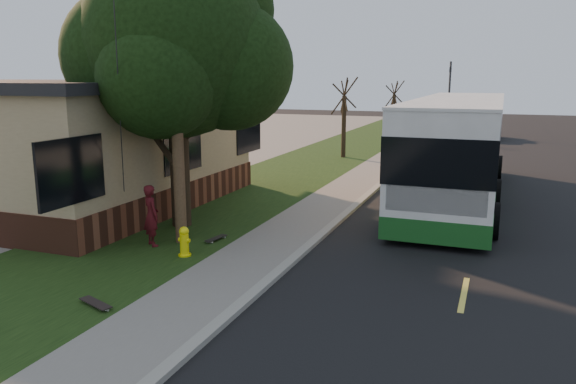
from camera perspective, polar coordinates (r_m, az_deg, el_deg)
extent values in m
plane|color=black|center=(13.06, -0.51, -8.04)|extent=(120.00, 120.00, 0.00)
cube|color=black|center=(21.90, 19.14, -0.56)|extent=(8.00, 80.00, 0.01)
cube|color=gray|center=(22.34, 8.86, 0.33)|extent=(0.25, 80.00, 0.12)
cube|color=slate|center=(22.56, 6.38, 0.47)|extent=(2.00, 80.00, 0.08)
cube|color=black|center=(23.66, -1.85, 1.04)|extent=(5.00, 80.00, 0.07)
cube|color=slate|center=(28.97, -20.44, 2.25)|extent=(15.00, 80.00, 0.04)
cylinder|color=#FFF10D|center=(14.06, -10.48, -5.31)|extent=(0.22, 0.22, 0.55)
sphere|color=#FFF10D|center=(13.97, -10.53, -3.95)|extent=(0.24, 0.24, 0.24)
cylinder|color=#FFF10D|center=(14.03, -10.50, -4.82)|extent=(0.30, 0.10, 0.10)
cylinder|color=#FFF10D|center=(14.03, -10.50, -4.82)|extent=(0.10, 0.18, 0.10)
cylinder|color=#FFF10D|center=(14.14, -10.44, -6.30)|extent=(0.32, 0.32, 0.04)
cylinder|color=#473321|center=(14.68, -11.43, 12.10)|extent=(0.30, 0.30, 9.00)
cylinder|color=#2D2D30|center=(14.30, -16.77, 8.76)|extent=(2.52, 3.21, 7.60)
cylinder|color=black|center=(16.59, -10.97, 3.38)|extent=(0.56, 0.56, 4.00)
sphere|color=black|center=(16.45, -11.42, 14.48)|extent=(5.20, 5.20, 5.20)
sphere|color=black|center=(16.27, -5.89, 12.56)|extent=(3.60, 3.60, 3.60)
sphere|color=black|center=(16.78, -15.69, 13.19)|extent=(3.80, 3.80, 3.80)
sphere|color=black|center=(15.17, -12.95, 11.26)|extent=(3.20, 3.20, 3.20)
sphere|color=black|center=(17.98, -10.70, 15.53)|extent=(3.40, 3.40, 3.40)
sphere|color=black|center=(17.13, -6.64, 17.86)|extent=(3.00, 3.00, 3.00)
cylinder|color=black|center=(30.63, 5.69, 6.61)|extent=(0.24, 0.24, 3.30)
cylinder|color=black|center=(30.53, 5.75, 9.70)|extent=(1.38, 0.57, 2.01)
cylinder|color=black|center=(30.53, 5.75, 9.70)|extent=(0.74, 1.21, 1.58)
cylinder|color=black|center=(30.53, 5.75, 9.70)|extent=(0.65, 1.05, 1.95)
cylinder|color=black|center=(30.53, 5.75, 9.70)|extent=(1.28, 0.53, 1.33)
cylinder|color=black|center=(30.53, 5.75, 9.70)|extent=(0.75, 1.21, 1.70)
cylinder|color=black|center=(42.21, 10.67, 7.67)|extent=(0.24, 0.24, 3.03)
cylinder|color=black|center=(42.14, 10.75, 9.72)|extent=(1.38, 0.57, 2.01)
cylinder|color=black|center=(42.14, 10.75, 9.72)|extent=(0.74, 1.21, 1.58)
cylinder|color=black|center=(42.14, 10.75, 9.72)|extent=(0.65, 1.05, 1.95)
cylinder|color=black|center=(42.14, 10.75, 9.72)|extent=(1.28, 0.53, 1.33)
cylinder|color=black|center=(42.14, 10.75, 9.72)|extent=(0.75, 1.21, 1.70)
cylinder|color=#2D2D30|center=(45.65, 16.03, 9.18)|extent=(0.16, 0.16, 5.50)
imported|color=black|center=(45.62, 16.15, 11.37)|extent=(0.18, 0.22, 1.10)
cube|color=silver|center=(21.04, 16.88, 4.82)|extent=(2.80, 13.43, 3.02)
cube|color=#18551D|center=(21.27, 16.63, 0.63)|extent=(2.82, 13.45, 0.62)
cube|color=black|center=(21.02, 16.91, 5.42)|extent=(2.84, 13.47, 1.23)
cube|color=black|center=(14.46, 14.86, 1.32)|extent=(2.50, 0.06, 1.79)
cube|color=yellow|center=(14.29, 15.18, 7.30)|extent=(1.79, 0.06, 0.39)
cube|color=#FFF2CC|center=(14.84, 11.37, -3.35)|extent=(0.28, 0.04, 0.17)
cube|color=#FFF2CC|center=(14.68, 17.86, -3.86)|extent=(0.28, 0.04, 0.17)
cube|color=silver|center=(20.92, 17.13, 8.98)|extent=(2.85, 13.48, 0.08)
cylinder|color=black|center=(16.65, 10.49, -2.03)|extent=(0.31, 1.03, 1.03)
cylinder|color=black|center=(16.40, 20.14, -2.77)|extent=(0.31, 1.03, 1.03)
cylinder|color=black|center=(20.32, 12.45, 0.37)|extent=(0.31, 1.03, 1.03)
cylinder|color=black|center=(20.12, 20.35, -0.20)|extent=(0.31, 1.03, 1.03)
cylinder|color=black|center=(26.23, 14.43, 2.80)|extent=(0.31, 1.03, 1.03)
cylinder|color=black|center=(26.08, 20.55, 2.37)|extent=(0.31, 1.03, 1.03)
imported|color=#480E13|center=(14.94, -13.71, -2.33)|extent=(0.70, 0.65, 1.61)
cube|color=black|center=(15.27, -7.32, -4.66)|extent=(0.32, 0.81, 0.02)
cylinder|color=silver|center=(15.08, -7.95, -5.05)|extent=(0.18, 0.08, 0.05)
cylinder|color=silver|center=(15.49, -6.70, -4.56)|extent=(0.18, 0.08, 0.05)
cube|color=black|center=(11.59, -18.97, -10.60)|extent=(0.89, 0.51, 0.02)
cylinder|color=silver|center=(11.36, -18.18, -11.24)|extent=(0.12, 0.20, 0.05)
cylinder|color=silver|center=(11.85, -19.70, -10.37)|extent=(0.12, 0.20, 0.05)
cube|color=black|center=(24.36, -14.52, 2.37)|extent=(1.59, 1.39, 1.16)
cube|color=black|center=(24.27, -14.60, 3.81)|extent=(1.65, 1.45, 0.08)
imported|color=black|center=(42.32, 19.57, 6.09)|extent=(1.89, 4.49, 1.52)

